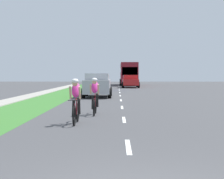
{
  "coord_description": "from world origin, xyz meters",
  "views": [
    {
      "loc": [
        -0.27,
        -4.85,
        1.73
      ],
      "look_at": [
        -0.55,
        15.99,
        0.84
      ],
      "focal_mm": 57.54,
      "sensor_mm": 36.0,
      "label": 1
    }
  ],
  "objects_px": {
    "suv_silver": "(97,85)",
    "sedan_blue": "(102,83)",
    "pickup_red": "(130,81)",
    "cyclist_trailing": "(95,96)",
    "cyclist_lead": "(76,101)",
    "bus_maroon": "(129,73)"
  },
  "relations": [
    {
      "from": "suv_silver",
      "to": "sedan_blue",
      "type": "relative_size",
      "value": 1.09
    },
    {
      "from": "suv_silver",
      "to": "pickup_red",
      "type": "bearing_deg",
      "value": 80.49
    },
    {
      "from": "cyclist_trailing",
      "to": "sedan_blue",
      "type": "relative_size",
      "value": 0.4
    },
    {
      "from": "cyclist_lead",
      "to": "sedan_blue",
      "type": "distance_m",
      "value": 25.84
    },
    {
      "from": "cyclist_trailing",
      "to": "suv_silver",
      "type": "height_order",
      "value": "suv_silver"
    },
    {
      "from": "suv_silver",
      "to": "pickup_red",
      "type": "distance_m",
      "value": 19.61
    },
    {
      "from": "cyclist_trailing",
      "to": "pickup_red",
      "type": "xyz_separation_m",
      "value": [
        2.71,
        31.3,
        0.02
      ]
    },
    {
      "from": "cyclist_trailing",
      "to": "suv_silver",
      "type": "xyz_separation_m",
      "value": [
        -0.53,
        11.96,
        0.14
      ]
    },
    {
      "from": "cyclist_trailing",
      "to": "pickup_red",
      "type": "bearing_deg",
      "value": 85.06
    },
    {
      "from": "cyclist_lead",
      "to": "bus_maroon",
      "type": "xyz_separation_m",
      "value": [
        3.29,
        44.77,
        1.17
      ]
    },
    {
      "from": "cyclist_lead",
      "to": "suv_silver",
      "type": "relative_size",
      "value": 0.37
    },
    {
      "from": "cyclist_trailing",
      "to": "pickup_red",
      "type": "distance_m",
      "value": 31.41
    },
    {
      "from": "cyclist_lead",
      "to": "pickup_red",
      "type": "xyz_separation_m",
      "value": [
        3.19,
        34.16,
        0.02
      ]
    },
    {
      "from": "sedan_blue",
      "to": "pickup_red",
      "type": "height_order",
      "value": "pickup_red"
    },
    {
      "from": "suv_silver",
      "to": "sedan_blue",
      "type": "xyz_separation_m",
      "value": [
        -0.14,
        11.02,
        -0.18
      ]
    },
    {
      "from": "cyclist_lead",
      "to": "suv_silver",
      "type": "xyz_separation_m",
      "value": [
        -0.05,
        14.82,
        0.14
      ]
    },
    {
      "from": "cyclist_lead",
      "to": "bus_maroon",
      "type": "height_order",
      "value": "bus_maroon"
    },
    {
      "from": "bus_maroon",
      "to": "pickup_red",
      "type": "bearing_deg",
      "value": -90.52
    },
    {
      "from": "cyclist_lead",
      "to": "bus_maroon",
      "type": "bearing_deg",
      "value": 85.8
    },
    {
      "from": "cyclist_lead",
      "to": "suv_silver",
      "type": "distance_m",
      "value": 14.82
    },
    {
      "from": "suv_silver",
      "to": "sedan_blue",
      "type": "height_order",
      "value": "suv_silver"
    },
    {
      "from": "cyclist_trailing",
      "to": "bus_maroon",
      "type": "relative_size",
      "value": 0.15
    }
  ]
}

